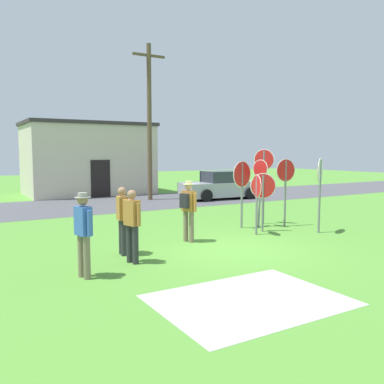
{
  "coord_description": "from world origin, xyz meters",
  "views": [
    {
      "loc": [
        -6.31,
        -8.53,
        2.54
      ],
      "look_at": [
        0.18,
        2.42,
        1.3
      ],
      "focal_mm": 38.38,
      "sensor_mm": 36.0,
      "label": 1
    }
  ],
  "objects_px": {
    "stop_sign_center_cluster": "(260,183)",
    "person_near_signs": "(188,207)",
    "stop_sign_rear_left": "(263,192)",
    "person_in_dark_shirt": "(122,217)",
    "stop_sign_low_front": "(264,173)",
    "stop_sign_leaning_left": "(320,181)",
    "stop_sign_tallest": "(242,182)",
    "parked_car_on_street": "(221,186)",
    "stop_sign_far_back": "(286,180)",
    "person_holding_notes": "(83,230)",
    "person_with_sunhat": "(132,222)",
    "stop_sign_leaning_right": "(257,194)",
    "utility_pole": "(149,120)"
  },
  "relations": [
    {
      "from": "stop_sign_center_cluster",
      "to": "person_near_signs",
      "type": "xyz_separation_m",
      "value": [
        -3.24,
        -0.76,
        -0.51
      ]
    },
    {
      "from": "stop_sign_rear_left",
      "to": "person_in_dark_shirt",
      "type": "height_order",
      "value": "stop_sign_rear_left"
    },
    {
      "from": "stop_sign_low_front",
      "to": "stop_sign_leaning_left",
      "type": "distance_m",
      "value": 2.18
    },
    {
      "from": "stop_sign_tallest",
      "to": "person_near_signs",
      "type": "height_order",
      "value": "stop_sign_tallest"
    },
    {
      "from": "stop_sign_leaning_left",
      "to": "person_in_dark_shirt",
      "type": "height_order",
      "value": "stop_sign_leaning_left"
    },
    {
      "from": "parked_car_on_street",
      "to": "stop_sign_far_back",
      "type": "height_order",
      "value": "stop_sign_far_back"
    },
    {
      "from": "stop_sign_rear_left",
      "to": "person_in_dark_shirt",
      "type": "distance_m",
      "value": 4.99
    },
    {
      "from": "stop_sign_center_cluster",
      "to": "person_holding_notes",
      "type": "height_order",
      "value": "stop_sign_center_cluster"
    },
    {
      "from": "stop_sign_tallest",
      "to": "person_with_sunhat",
      "type": "xyz_separation_m",
      "value": [
        -4.84,
        -2.22,
        -0.6
      ]
    },
    {
      "from": "stop_sign_tallest",
      "to": "person_holding_notes",
      "type": "relative_size",
      "value": 1.3
    },
    {
      "from": "person_holding_notes",
      "to": "person_with_sunhat",
      "type": "bearing_deg",
      "value": 22.97
    },
    {
      "from": "stop_sign_low_front",
      "to": "person_holding_notes",
      "type": "xyz_separation_m",
      "value": [
        -7.25,
        -3.0,
        -0.81
      ]
    },
    {
      "from": "person_with_sunhat",
      "to": "stop_sign_center_cluster",
      "type": "bearing_deg",
      "value": 20.51
    },
    {
      "from": "stop_sign_rear_left",
      "to": "stop_sign_tallest",
      "type": "relative_size",
      "value": 0.84
    },
    {
      "from": "stop_sign_rear_left",
      "to": "stop_sign_center_cluster",
      "type": "height_order",
      "value": "stop_sign_center_cluster"
    },
    {
      "from": "parked_car_on_street",
      "to": "stop_sign_far_back",
      "type": "bearing_deg",
      "value": -109.81
    },
    {
      "from": "stop_sign_rear_left",
      "to": "stop_sign_far_back",
      "type": "distance_m",
      "value": 1.38
    },
    {
      "from": "stop_sign_tallest",
      "to": "stop_sign_low_front",
      "type": "bearing_deg",
      "value": 11.98
    },
    {
      "from": "stop_sign_leaning_right",
      "to": "person_holding_notes",
      "type": "relative_size",
      "value": 1.07
    },
    {
      "from": "stop_sign_tallest",
      "to": "stop_sign_leaning_left",
      "type": "bearing_deg",
      "value": -49.74
    },
    {
      "from": "stop_sign_far_back",
      "to": "person_in_dark_shirt",
      "type": "distance_m",
      "value": 6.33
    },
    {
      "from": "stop_sign_leaning_left",
      "to": "parked_car_on_street",
      "type": "bearing_deg",
      "value": 73.58
    },
    {
      "from": "stop_sign_leaning_left",
      "to": "stop_sign_leaning_right",
      "type": "distance_m",
      "value": 2.08
    },
    {
      "from": "stop_sign_center_cluster",
      "to": "stop_sign_leaning_left",
      "type": "xyz_separation_m",
      "value": [
        0.98,
        -1.71,
        0.12
      ]
    },
    {
      "from": "utility_pole",
      "to": "person_holding_notes",
      "type": "xyz_separation_m",
      "value": [
        -6.91,
        -11.78,
        -3.26
      ]
    },
    {
      "from": "stop_sign_far_back",
      "to": "person_near_signs",
      "type": "distance_m",
      "value": 4.18
    },
    {
      "from": "person_near_signs",
      "to": "person_with_sunhat",
      "type": "relative_size",
      "value": 1.03
    },
    {
      "from": "stop_sign_center_cluster",
      "to": "person_in_dark_shirt",
      "type": "xyz_separation_m",
      "value": [
        -5.37,
        -1.19,
        -0.57
      ]
    },
    {
      "from": "stop_sign_tallest",
      "to": "person_holding_notes",
      "type": "bearing_deg",
      "value": -155.67
    },
    {
      "from": "person_holding_notes",
      "to": "person_near_signs",
      "type": "bearing_deg",
      "value": 27.53
    },
    {
      "from": "stop_sign_leaning_left",
      "to": "person_near_signs",
      "type": "bearing_deg",
      "value": 167.4
    },
    {
      "from": "parked_car_on_street",
      "to": "stop_sign_far_back",
      "type": "distance_m",
      "value": 8.55
    },
    {
      "from": "stop_sign_low_front",
      "to": "parked_car_on_street",
      "type": "bearing_deg",
      "value": 66.09
    },
    {
      "from": "utility_pole",
      "to": "stop_sign_low_front",
      "type": "distance_m",
      "value": 9.12
    },
    {
      "from": "stop_sign_center_cluster",
      "to": "person_near_signs",
      "type": "distance_m",
      "value": 3.37
    },
    {
      "from": "stop_sign_far_back",
      "to": "person_with_sunhat",
      "type": "xyz_separation_m",
      "value": [
        -6.33,
        -1.74,
        -0.64
      ]
    },
    {
      "from": "person_near_signs",
      "to": "person_holding_notes",
      "type": "height_order",
      "value": "same"
    },
    {
      "from": "person_in_dark_shirt",
      "to": "stop_sign_tallest",
      "type": "bearing_deg",
      "value": 16.16
    },
    {
      "from": "stop_sign_center_cluster",
      "to": "person_holding_notes",
      "type": "bearing_deg",
      "value": -159.02
    },
    {
      "from": "stop_sign_rear_left",
      "to": "stop_sign_leaning_left",
      "type": "bearing_deg",
      "value": -36.91
    },
    {
      "from": "stop_sign_leaning_right",
      "to": "person_holding_notes",
      "type": "bearing_deg",
      "value": -164.3
    },
    {
      "from": "stop_sign_low_front",
      "to": "person_near_signs",
      "type": "distance_m",
      "value": 4.03
    },
    {
      "from": "stop_sign_rear_left",
      "to": "person_holding_notes",
      "type": "height_order",
      "value": "stop_sign_rear_left"
    },
    {
      "from": "person_with_sunhat",
      "to": "person_near_signs",
      "type": "bearing_deg",
      "value": 29.98
    },
    {
      "from": "stop_sign_far_back",
      "to": "person_holding_notes",
      "type": "distance_m",
      "value": 7.95
    },
    {
      "from": "stop_sign_tallest",
      "to": "person_in_dark_shirt",
      "type": "distance_m",
      "value": 4.98
    },
    {
      "from": "person_holding_notes",
      "to": "person_in_dark_shirt",
      "type": "bearing_deg",
      "value": 45.58
    },
    {
      "from": "person_near_signs",
      "to": "parked_car_on_street",
      "type": "bearing_deg",
      "value": 50.45
    },
    {
      "from": "stop_sign_center_cluster",
      "to": "person_near_signs",
      "type": "height_order",
      "value": "stop_sign_center_cluster"
    },
    {
      "from": "stop_sign_low_front",
      "to": "stop_sign_far_back",
      "type": "distance_m",
      "value": 0.83
    }
  ]
}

